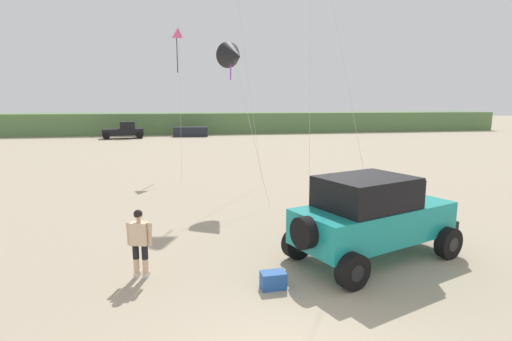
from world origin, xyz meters
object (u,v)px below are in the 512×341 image
object	(u,v)px
kite_blue_swept	(179,36)
kite_purple_stunt	(234,56)
cooler_box	(273,280)
distant_sedan	(191,132)
jeep	(372,215)
distant_pickup	(124,130)
person_watching	(140,240)

from	to	relation	value
kite_blue_swept	kite_purple_stunt	distance (m)	8.38
cooler_box	distant_sedan	size ratio (longest dim) A/B	0.13
cooler_box	distant_sedan	world-z (taller)	distant_sedan
distant_sedan	jeep	bearing A→B (deg)	-79.59
jeep	cooler_box	xyz separation A→B (m)	(-2.96, -1.17, -1.01)
jeep	cooler_box	world-z (taller)	jeep
distant_sedan	kite_purple_stunt	world-z (taller)	kite_purple_stunt
kite_blue_swept	cooler_box	bearing A→B (deg)	-83.87
distant_pickup	distant_sedan	size ratio (longest dim) A/B	1.16
person_watching	distant_sedan	bearing A→B (deg)	86.71
distant_sedan	kite_blue_swept	world-z (taller)	kite_blue_swept
jeep	distant_sedan	xyz separation A→B (m)	(-3.60, 40.57, -0.60)
person_watching	distant_pickup	bearing A→B (deg)	98.01
person_watching	distant_pickup	xyz separation A→B (m)	(-5.54, 39.35, 0.00)
distant_sedan	kite_purple_stunt	distance (m)	32.99
person_watching	kite_purple_stunt	bearing A→B (deg)	67.18
jeep	kite_purple_stunt	distance (m)	9.79
cooler_box	distant_pickup	bearing A→B (deg)	100.05
jeep	kite_purple_stunt	bearing A→B (deg)	107.43
distant_pickup	distant_sedan	xyz separation A→B (m)	(7.87, 1.22, -0.34)
person_watching	distant_pickup	world-z (taller)	distant_pickup
jeep	kite_purple_stunt	size ratio (longest dim) A/B	0.73
person_watching	distant_pickup	distance (m)	39.74
person_watching	cooler_box	bearing A→B (deg)	-21.42
jeep	person_watching	world-z (taller)	jeep
jeep	distant_pickup	xyz separation A→B (m)	(-11.47, 39.35, -0.26)
person_watching	kite_blue_swept	world-z (taller)	kite_blue_swept
person_watching	cooler_box	size ratio (longest dim) A/B	2.98
jeep	person_watching	distance (m)	5.94
jeep	kite_blue_swept	xyz separation A→B (m)	(-4.79, 15.90, 6.91)
kite_blue_swept	kite_purple_stunt	xyz separation A→B (m)	(2.26, -7.83, -1.98)
jeep	person_watching	bearing A→B (deg)	-180.00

